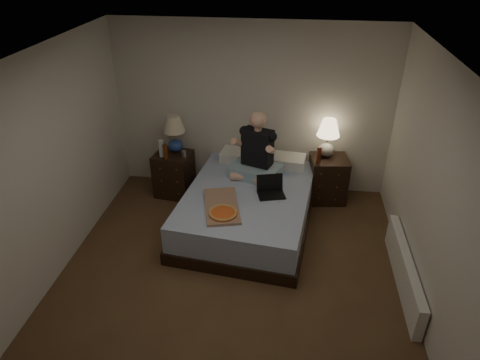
# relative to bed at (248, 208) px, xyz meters

# --- Properties ---
(floor) EXTENTS (4.00, 4.50, 0.00)m
(floor) POSITION_rel_bed_xyz_m (-0.07, -1.18, -0.26)
(floor) COLOR brown
(floor) RESTS_ON ground
(ceiling) EXTENTS (4.00, 4.50, 0.00)m
(ceiling) POSITION_rel_bed_xyz_m (-0.07, -1.18, 2.24)
(ceiling) COLOR white
(ceiling) RESTS_ON ground
(wall_back) EXTENTS (4.00, 0.00, 2.50)m
(wall_back) POSITION_rel_bed_xyz_m (-0.07, 1.07, 0.99)
(wall_back) COLOR silver
(wall_back) RESTS_ON ground
(wall_left) EXTENTS (0.00, 4.50, 2.50)m
(wall_left) POSITION_rel_bed_xyz_m (-2.07, -1.18, 0.99)
(wall_left) COLOR silver
(wall_left) RESTS_ON ground
(wall_right) EXTENTS (0.00, 4.50, 2.50)m
(wall_right) POSITION_rel_bed_xyz_m (1.93, -1.18, 0.99)
(wall_right) COLOR silver
(wall_right) RESTS_ON ground
(bed) EXTENTS (1.81, 2.26, 0.52)m
(bed) POSITION_rel_bed_xyz_m (0.00, 0.00, 0.00)
(bed) COLOR #5876B0
(bed) RESTS_ON floor
(nightstand_left) EXTENTS (0.57, 0.53, 0.67)m
(nightstand_left) POSITION_rel_bed_xyz_m (-1.19, 0.65, 0.07)
(nightstand_left) COLOR black
(nightstand_left) RESTS_ON floor
(nightstand_right) EXTENTS (0.58, 0.53, 0.68)m
(nightstand_right) POSITION_rel_bed_xyz_m (1.09, 0.79, 0.08)
(nightstand_right) COLOR black
(nightstand_right) RESTS_ON floor
(lamp_left) EXTENTS (0.38, 0.38, 0.56)m
(lamp_left) POSITION_rel_bed_xyz_m (-1.15, 0.74, 0.69)
(lamp_left) COLOR navy
(lamp_left) RESTS_ON nightstand_left
(lamp_right) EXTENTS (0.33, 0.33, 0.56)m
(lamp_right) POSITION_rel_bed_xyz_m (1.03, 0.87, 0.69)
(lamp_right) COLOR #9B9C94
(lamp_right) RESTS_ON nightstand_right
(water_bottle) EXTENTS (0.07, 0.07, 0.25)m
(water_bottle) POSITION_rel_bed_xyz_m (-1.31, 0.56, 0.53)
(water_bottle) COLOR white
(water_bottle) RESTS_ON nightstand_left
(soda_can) EXTENTS (0.07, 0.07, 0.10)m
(soda_can) POSITION_rel_bed_xyz_m (-0.99, 0.58, 0.46)
(soda_can) COLOR #9E9E9A
(soda_can) RESTS_ON nightstand_left
(beer_bottle_left) EXTENTS (0.06, 0.06, 0.23)m
(beer_bottle_left) POSITION_rel_bed_xyz_m (-1.23, 0.49, 0.52)
(beer_bottle_left) COLOR #5C290D
(beer_bottle_left) RESTS_ON nightstand_left
(beer_bottle_right) EXTENTS (0.06, 0.06, 0.23)m
(beer_bottle_right) POSITION_rel_bed_xyz_m (0.92, 0.67, 0.53)
(beer_bottle_right) COLOR #5F200D
(beer_bottle_right) RESTS_ON nightstand_right
(person) EXTENTS (0.80, 0.71, 0.93)m
(person) POSITION_rel_bed_xyz_m (0.06, 0.42, 0.73)
(person) COLOR black
(person) RESTS_ON bed
(laptop) EXTENTS (0.40, 0.36, 0.24)m
(laptop) POSITION_rel_bed_xyz_m (0.31, -0.06, 0.38)
(laptop) COLOR black
(laptop) RESTS_ON bed
(pizza_box) EXTENTS (0.57, 0.83, 0.08)m
(pizza_box) POSITION_rel_bed_xyz_m (-0.23, -0.61, 0.30)
(pizza_box) COLOR #A37C62
(pizza_box) RESTS_ON bed
(radiator) EXTENTS (0.10, 1.60, 0.40)m
(radiator) POSITION_rel_bed_xyz_m (1.86, -0.93, -0.06)
(radiator) COLOR white
(radiator) RESTS_ON floor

